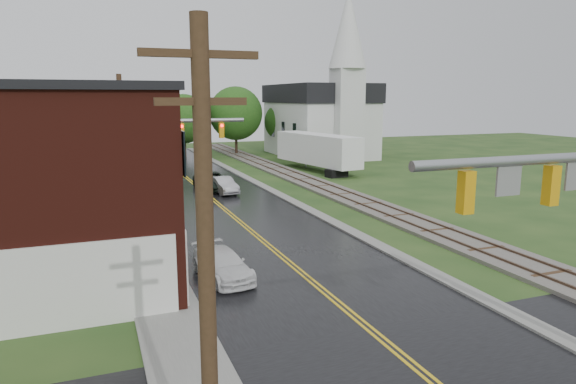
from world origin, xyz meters
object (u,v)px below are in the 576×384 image
suv_dark (212,181)px  church (323,112)px  traffic_signal_far (171,139)px  traffic_signal_near (570,203)px  sedan_silver (223,185)px  semi_trailer (318,149)px  tree_left_e (86,128)px  pickup_white (222,265)px  utility_pole_a (207,288)px  utility_pole_b (123,153)px  tree_left_c (21,137)px  utility_pole_c (109,129)px

suv_dark → church: bearing=45.3°
traffic_signal_far → traffic_signal_near: bearing=-74.5°
church → sedan_silver: (-18.60, -21.17, -5.17)m
church → semi_trailer: bearing=-116.8°
tree_left_e → semi_trailer: 23.26m
suv_dark → traffic_signal_near: bearing=-85.4°
tree_left_e → pickup_white: 33.58m
tree_left_e → utility_pole_a: bearing=-87.4°
utility_pole_b → semi_trailer: (20.68, 19.61, -2.40)m
tree_left_c → traffic_signal_near: bearing=-65.4°
tree_left_c → sedan_silver: tree_left_c is taller
tree_left_c → tree_left_e: (5.00, 6.00, 0.30)m
utility_pole_a → semi_trailer: 46.53m
utility_pole_a → utility_pole_c: bearing=90.0°
tree_left_e → semi_trailer: (22.73, -4.28, -2.49)m
utility_pole_b → suv_dark: utility_pole_b is taller
utility_pole_b → pickup_white: (3.34, -8.98, -4.10)m
tree_left_e → suv_dark: size_ratio=1.53×
utility_pole_c → sedan_silver: (8.20, -11.43, -4.05)m
traffic_signal_near → utility_pole_c: (-10.27, 42.00, -0.25)m
suv_dark → semi_trailer: 14.94m
traffic_signal_near → sedan_silver: (-2.07, 30.57, -4.30)m
utility_pole_c → suv_dark: utility_pole_c is taller
tree_left_e → pickup_white: tree_left_e is taller
church → suv_dark: size_ratio=3.76×
utility_pole_b → tree_left_c: 19.24m
traffic_signal_far → suv_dark: traffic_signal_far is taller
utility_pole_c → utility_pole_a: bearing=-90.0°
traffic_signal_far → tree_left_c: 16.56m
church → pickup_white: 47.28m
utility_pole_c → tree_left_e: 2.79m
tree_left_c → utility_pole_b: bearing=-68.5°
utility_pole_b → tree_left_c: utility_pole_b is taller
church → tree_left_c: (-33.85, -13.84, -1.32)m
pickup_white → semi_trailer: 33.49m
church → utility_pole_c: (-26.80, -9.74, -1.11)m
utility_pole_c → semi_trailer: 20.96m
pickup_white → utility_pole_a: bearing=-111.9°
tree_left_c → suv_dark: size_ratio=1.44×
sedan_silver → pickup_white: sedan_silver is taller
semi_trailer → traffic_signal_far: bearing=-139.9°
traffic_signal_near → pickup_white: size_ratio=1.73×
traffic_signal_far → tree_left_c: bearing=128.8°
semi_trailer → tree_left_c: bearing=-176.5°
suv_dark → sedan_silver: bearing=-74.3°
utility_pole_a → tree_left_c: utility_pole_a is taller
church → sedan_silver: 28.65m
tree_left_c → pickup_white: bearing=-68.9°
traffic_signal_near → pickup_white: (-6.93, 11.02, -4.35)m
church → suv_dark: church is taller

